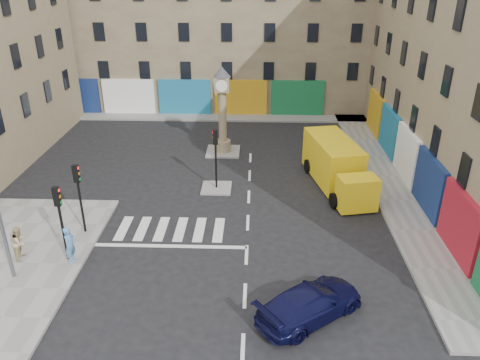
# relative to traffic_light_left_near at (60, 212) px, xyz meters

# --- Properties ---
(ground) EXTENTS (120.00, 120.00, 0.00)m
(ground) POSITION_rel_traffic_light_left_near_xyz_m (8.30, -0.20, -2.62)
(ground) COLOR black
(ground) RESTS_ON ground
(sidewalk_right) EXTENTS (2.60, 30.00, 0.15)m
(sidewalk_right) POSITION_rel_traffic_light_left_near_xyz_m (17.00, 9.80, -2.55)
(sidewalk_right) COLOR gray
(sidewalk_right) RESTS_ON ground
(sidewalk_far) EXTENTS (32.00, 2.40, 0.15)m
(sidewalk_far) POSITION_rel_traffic_light_left_near_xyz_m (4.30, 22.00, -2.55)
(sidewalk_far) COLOR gray
(sidewalk_far) RESTS_ON ground
(island_near) EXTENTS (1.80, 1.80, 0.12)m
(island_near) POSITION_rel_traffic_light_left_near_xyz_m (6.30, 7.80, -2.56)
(island_near) COLOR gray
(island_near) RESTS_ON ground
(island_far) EXTENTS (2.40, 2.40, 0.12)m
(island_far) POSITION_rel_traffic_light_left_near_xyz_m (6.30, 13.80, -2.56)
(island_far) COLOR gray
(island_far) RESTS_ON ground
(building_far) EXTENTS (32.00, 10.00, 17.00)m
(building_far) POSITION_rel_traffic_light_left_near_xyz_m (4.30, 27.80, 5.88)
(building_far) COLOR gray
(building_far) RESTS_ON ground
(traffic_light_left_near) EXTENTS (0.28, 0.22, 3.70)m
(traffic_light_left_near) POSITION_rel_traffic_light_left_near_xyz_m (0.00, 0.00, 0.00)
(traffic_light_left_near) COLOR black
(traffic_light_left_near) RESTS_ON sidewalk_left
(traffic_light_left_far) EXTENTS (0.28, 0.22, 3.70)m
(traffic_light_left_far) POSITION_rel_traffic_light_left_near_xyz_m (0.00, 2.40, 0.00)
(traffic_light_left_far) COLOR black
(traffic_light_left_far) RESTS_ON sidewalk_left
(traffic_light_island) EXTENTS (0.28, 0.22, 3.70)m
(traffic_light_island) POSITION_rel_traffic_light_left_near_xyz_m (6.30, 7.80, -0.03)
(traffic_light_island) COLOR black
(traffic_light_island) RESTS_ON island_near
(clock_pillar) EXTENTS (1.20, 1.20, 6.10)m
(clock_pillar) POSITION_rel_traffic_light_left_near_xyz_m (6.30, 13.80, 0.93)
(clock_pillar) COLOR #8F7E5E
(clock_pillar) RESTS_ON island_far
(navy_sedan) EXTENTS (4.85, 4.35, 1.35)m
(navy_sedan) POSITION_rel_traffic_light_left_near_xyz_m (10.88, -3.35, -1.94)
(navy_sedan) COLOR black
(navy_sedan) RESTS_ON ground
(yellow_van) EXTENTS (3.69, 7.67, 2.69)m
(yellow_van) POSITION_rel_traffic_light_left_near_xyz_m (13.64, 8.65, -1.29)
(yellow_van) COLOR yellow
(yellow_van) RESTS_ON ground
(pedestrian_blue) EXTENTS (0.54, 0.72, 1.79)m
(pedestrian_blue) POSITION_rel_traffic_light_left_near_xyz_m (0.30, -0.22, -1.57)
(pedestrian_blue) COLOR #5087B8
(pedestrian_blue) RESTS_ON sidewalk_left
(pedestrian_tan) EXTENTS (0.66, 0.83, 1.65)m
(pedestrian_tan) POSITION_rel_traffic_light_left_near_xyz_m (-2.14, 0.01, -1.65)
(pedestrian_tan) COLOR tan
(pedestrian_tan) RESTS_ON sidewalk_left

